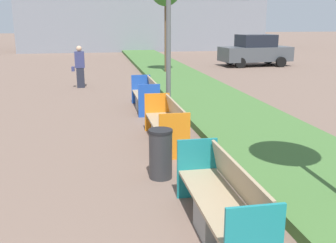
{
  "coord_description": "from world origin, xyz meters",
  "views": [
    {
      "loc": [
        -0.57,
        -0.19,
        2.67
      ],
      "look_at": [
        0.9,
        7.71,
        0.6
      ],
      "focal_mm": 42.0,
      "sensor_mm": 36.0,
      "label": 1
    }
  ],
  "objects_px": {
    "litter_bin": "(161,154)",
    "bench_blue_frame": "(146,98)",
    "bench_orange_frame": "(167,127)",
    "pedestrian_walking": "(80,67)",
    "bench_teal_frame": "(222,207)",
    "parked_car_distant": "(255,51)"
  },
  "relations": [
    {
      "from": "litter_bin",
      "to": "bench_orange_frame",
      "type": "bearing_deg",
      "value": 76.7
    },
    {
      "from": "bench_orange_frame",
      "to": "bench_blue_frame",
      "type": "bearing_deg",
      "value": 90.04
    },
    {
      "from": "bench_blue_frame",
      "to": "bench_orange_frame",
      "type": "bearing_deg",
      "value": -89.96
    },
    {
      "from": "bench_teal_frame",
      "to": "litter_bin",
      "type": "distance_m",
      "value": 2.03
    },
    {
      "from": "bench_teal_frame",
      "to": "bench_orange_frame",
      "type": "distance_m",
      "value": 3.92
    },
    {
      "from": "bench_blue_frame",
      "to": "parked_car_distant",
      "type": "height_order",
      "value": "parked_car_distant"
    },
    {
      "from": "bench_teal_frame",
      "to": "parked_car_distant",
      "type": "xyz_separation_m",
      "value": [
        8.03,
        18.16,
        0.54
      ]
    },
    {
      "from": "litter_bin",
      "to": "pedestrian_walking",
      "type": "bearing_deg",
      "value": 99.36
    },
    {
      "from": "bench_teal_frame",
      "to": "litter_bin",
      "type": "bearing_deg",
      "value": 103.13
    },
    {
      "from": "litter_bin",
      "to": "parked_car_distant",
      "type": "height_order",
      "value": "parked_car_distant"
    },
    {
      "from": "bench_orange_frame",
      "to": "pedestrian_walking",
      "type": "bearing_deg",
      "value": 104.68
    },
    {
      "from": "bench_orange_frame",
      "to": "litter_bin",
      "type": "distance_m",
      "value": 2.0
    },
    {
      "from": "litter_bin",
      "to": "parked_car_distant",
      "type": "bearing_deg",
      "value": 62.31
    },
    {
      "from": "pedestrian_walking",
      "to": "parked_car_distant",
      "type": "relative_size",
      "value": 0.39
    },
    {
      "from": "bench_orange_frame",
      "to": "bench_teal_frame",
      "type": "bearing_deg",
      "value": -89.99
    },
    {
      "from": "bench_teal_frame",
      "to": "pedestrian_walking",
      "type": "bearing_deg",
      "value": 99.99
    },
    {
      "from": "parked_car_distant",
      "to": "litter_bin",
      "type": "bearing_deg",
      "value": -122.96
    },
    {
      "from": "bench_blue_frame",
      "to": "bench_teal_frame",
      "type": "bearing_deg",
      "value": -89.98
    },
    {
      "from": "pedestrian_walking",
      "to": "parked_car_distant",
      "type": "bearing_deg",
      "value": 31.42
    },
    {
      "from": "litter_bin",
      "to": "bench_blue_frame",
      "type": "bearing_deg",
      "value": 85.2
    },
    {
      "from": "bench_orange_frame",
      "to": "litter_bin",
      "type": "relative_size",
      "value": 2.53
    },
    {
      "from": "bench_blue_frame",
      "to": "parked_car_distant",
      "type": "distance_m",
      "value": 13.42
    }
  ]
}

